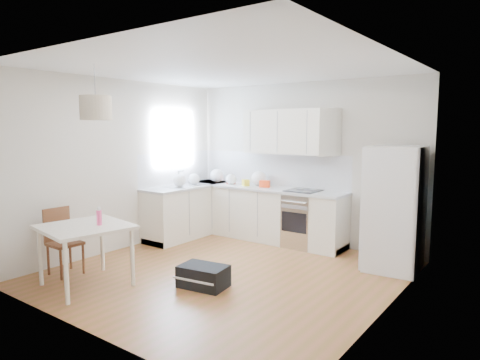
# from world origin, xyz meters

# --- Properties ---
(floor) EXTENTS (4.20, 4.20, 0.00)m
(floor) POSITION_xyz_m (0.00, 0.00, 0.00)
(floor) COLOR brown
(floor) RESTS_ON ground
(ceiling) EXTENTS (4.20, 4.20, 0.00)m
(ceiling) POSITION_xyz_m (0.00, 0.00, 2.70)
(ceiling) COLOR white
(ceiling) RESTS_ON wall_back
(wall_back) EXTENTS (4.20, 0.00, 4.20)m
(wall_back) POSITION_xyz_m (0.00, 2.10, 1.35)
(wall_back) COLOR beige
(wall_back) RESTS_ON floor
(wall_left) EXTENTS (0.00, 4.20, 4.20)m
(wall_left) POSITION_xyz_m (-2.10, 0.00, 1.35)
(wall_left) COLOR beige
(wall_left) RESTS_ON floor
(wall_right) EXTENTS (0.00, 4.20, 4.20)m
(wall_right) POSITION_xyz_m (2.10, 0.00, 1.35)
(wall_right) COLOR beige
(wall_right) RESTS_ON floor
(window_glassblock) EXTENTS (0.02, 1.00, 1.00)m
(window_glassblock) POSITION_xyz_m (-2.09, 1.15, 1.75)
(window_glassblock) COLOR #BFE0F9
(window_glassblock) RESTS_ON wall_left
(cabinets_back) EXTENTS (3.00, 0.60, 0.88)m
(cabinets_back) POSITION_xyz_m (-0.60, 1.80, 0.44)
(cabinets_back) COLOR white
(cabinets_back) RESTS_ON floor
(cabinets_left) EXTENTS (0.60, 1.80, 0.88)m
(cabinets_left) POSITION_xyz_m (-1.80, 1.20, 0.44)
(cabinets_left) COLOR white
(cabinets_left) RESTS_ON floor
(counter_back) EXTENTS (3.02, 0.64, 0.04)m
(counter_back) POSITION_xyz_m (-0.60, 1.80, 0.90)
(counter_back) COLOR #A1A3A5
(counter_back) RESTS_ON cabinets_back
(counter_left) EXTENTS (0.64, 1.82, 0.04)m
(counter_left) POSITION_xyz_m (-1.80, 1.20, 0.90)
(counter_left) COLOR #A1A3A5
(counter_left) RESTS_ON cabinets_left
(backsplash_back) EXTENTS (3.00, 0.01, 0.58)m
(backsplash_back) POSITION_xyz_m (-0.60, 2.09, 1.21)
(backsplash_back) COLOR white
(backsplash_back) RESTS_ON wall_back
(backsplash_left) EXTENTS (0.01, 1.80, 0.58)m
(backsplash_left) POSITION_xyz_m (-2.09, 1.20, 1.21)
(backsplash_left) COLOR white
(backsplash_left) RESTS_ON wall_left
(upper_cabinets) EXTENTS (1.70, 0.32, 0.75)m
(upper_cabinets) POSITION_xyz_m (-0.15, 1.94, 1.88)
(upper_cabinets) COLOR white
(upper_cabinets) RESTS_ON wall_back
(range_oven) EXTENTS (0.50, 0.61, 0.88)m
(range_oven) POSITION_xyz_m (0.20, 1.80, 0.44)
(range_oven) COLOR silver
(range_oven) RESTS_ON floor
(sink) EXTENTS (0.50, 0.80, 0.16)m
(sink) POSITION_xyz_m (-1.80, 1.15, 0.92)
(sink) COLOR silver
(sink) RESTS_ON counter_left
(refrigerator) EXTENTS (0.89, 0.92, 1.70)m
(refrigerator) POSITION_xyz_m (1.75, 1.55, 0.85)
(refrigerator) COLOR white
(refrigerator) RESTS_ON floor
(dining_table) EXTENTS (1.12, 1.12, 0.76)m
(dining_table) POSITION_xyz_m (-1.11, -1.37, 0.68)
(dining_table) COLOR beige
(dining_table) RESTS_ON floor
(dining_chair) EXTENTS (0.38, 0.38, 0.88)m
(dining_chair) POSITION_xyz_m (-1.69, -1.29, 0.44)
(dining_chair) COLOR #452614
(dining_chair) RESTS_ON floor
(drink_bottle) EXTENTS (0.08, 0.08, 0.22)m
(drink_bottle) POSITION_xyz_m (-0.98, -1.25, 0.87)
(drink_bottle) COLOR #E7407A
(drink_bottle) RESTS_ON dining_table
(gym_bag) EXTENTS (0.63, 0.46, 0.27)m
(gym_bag) POSITION_xyz_m (0.08, -0.55, 0.13)
(gym_bag) COLOR black
(gym_bag) RESTS_ON floor
(pendant_lamp) EXTENTS (0.41, 0.41, 0.29)m
(pendant_lamp) POSITION_xyz_m (-1.04, -1.20, 2.18)
(pendant_lamp) COLOR #B5A78B
(pendant_lamp) RESTS_ON ceiling
(grocery_bag_a) EXTENTS (0.28, 0.24, 0.25)m
(grocery_bag_a) POSITION_xyz_m (-1.64, 1.82, 1.04)
(grocery_bag_a) COLOR white
(grocery_bag_a) RESTS_ON counter_back
(grocery_bag_b) EXTENTS (0.21, 0.18, 0.19)m
(grocery_bag_b) POSITION_xyz_m (-1.24, 1.75, 1.01)
(grocery_bag_b) COLOR white
(grocery_bag_b) RESTS_ON counter_back
(grocery_bag_c) EXTENTS (0.28, 0.24, 0.26)m
(grocery_bag_c) POSITION_xyz_m (-0.74, 1.91, 1.05)
(grocery_bag_c) COLOR white
(grocery_bag_c) RESTS_ON counter_back
(grocery_bag_d) EXTENTS (0.22, 0.19, 0.20)m
(grocery_bag_d) POSITION_xyz_m (-1.79, 1.36, 1.02)
(grocery_bag_d) COLOR white
(grocery_bag_d) RESTS_ON counter_back
(grocery_bag_e) EXTENTS (0.24, 0.21, 0.22)m
(grocery_bag_e) POSITION_xyz_m (-1.78, 0.97, 1.03)
(grocery_bag_e) COLOR white
(grocery_bag_e) RESTS_ON counter_left
(snack_orange) EXTENTS (0.20, 0.16, 0.12)m
(snack_orange) POSITION_xyz_m (-0.54, 1.78, 0.98)
(snack_orange) COLOR #F54115
(snack_orange) RESTS_ON counter_back
(snack_yellow) EXTENTS (0.19, 0.18, 0.11)m
(snack_yellow) POSITION_xyz_m (-0.92, 1.75, 0.97)
(snack_yellow) COLOR yellow
(snack_yellow) RESTS_ON counter_back
(snack_red) EXTENTS (0.18, 0.16, 0.11)m
(snack_red) POSITION_xyz_m (-1.31, 1.83, 0.97)
(snack_red) COLOR red
(snack_red) RESTS_ON counter_back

